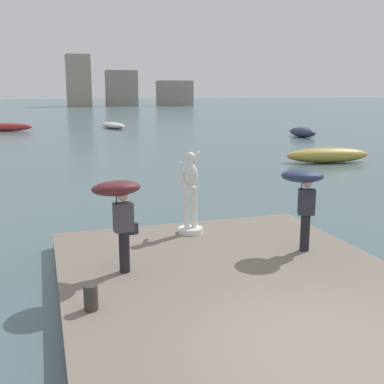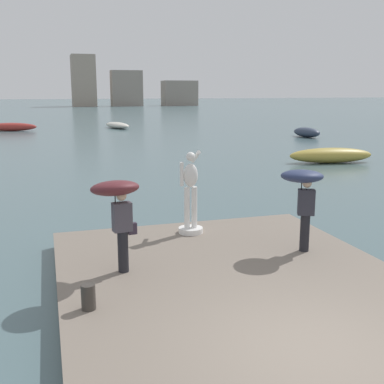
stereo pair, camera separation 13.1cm
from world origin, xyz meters
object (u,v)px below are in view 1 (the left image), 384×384
at_px(mooring_bollard, 91,297).
at_px(boat_near, 303,132).
at_px(onlooker_left, 118,199).
at_px(onlooker_right, 303,186).
at_px(boat_leftward, 6,127).
at_px(statue_white_figure, 190,198).
at_px(boat_rightward, 113,125).
at_px(boat_mid, 327,155).

distance_m(mooring_bollard, boat_near, 37.39).
bearing_deg(boat_near, onlooker_left, -126.18).
bearing_deg(onlooker_left, onlooker_right, 1.76).
xyz_separation_m(boat_near, boat_leftward, (-25.86, 14.66, -0.01)).
bearing_deg(statue_white_figure, boat_leftward, 99.72).
height_order(boat_near, boat_rightward, boat_near).
bearing_deg(mooring_bollard, onlooker_left, 64.52).
relative_size(boat_near, boat_leftward, 0.64).
bearing_deg(onlooker_left, boat_rightward, 81.89).
xyz_separation_m(statue_white_figure, boat_near, (18.80, 26.50, -0.91)).
bearing_deg(boat_near, boat_rightward, 134.35).
distance_m(onlooker_left, boat_near, 35.67).
height_order(boat_near, boat_leftward, boat_near).
relative_size(mooring_bollard, boat_mid, 0.09).
xyz_separation_m(mooring_bollard, boat_rightward, (7.02, 45.50, -0.29)).
xyz_separation_m(onlooker_left, onlooker_right, (4.31, 0.13, -0.01)).
height_order(onlooker_left, boat_leftward, onlooker_left).
distance_m(boat_near, boat_mid, 15.71).
height_order(onlooker_left, boat_rightward, onlooker_left).
distance_m(onlooker_left, boat_rightward, 44.37).
bearing_deg(mooring_bollard, boat_leftward, 95.14).
height_order(statue_white_figure, boat_mid, statue_white_figure).
distance_m(onlooker_left, boat_mid, 20.50).
relative_size(boat_near, boat_mid, 0.67).
distance_m(onlooker_right, mooring_bollard, 5.52).
xyz_separation_m(statue_white_figure, onlooker_left, (-2.23, -2.26, 0.62)).
relative_size(onlooker_right, boat_leftward, 0.37).
xyz_separation_m(onlooker_left, boat_rightward, (6.25, 43.89, -1.62)).
bearing_deg(onlooker_left, boat_mid, 45.31).
xyz_separation_m(statue_white_figure, boat_mid, (12.14, 12.27, -0.90)).
height_order(statue_white_figure, mooring_bollard, statue_white_figure).
relative_size(boat_leftward, boat_rightward, 1.08).
height_order(statue_white_figure, boat_near, statue_white_figure).
xyz_separation_m(boat_leftward, boat_rightward, (11.07, 0.47, -0.08)).
height_order(boat_leftward, boat_rightward, boat_leftward).
height_order(boat_mid, boat_leftward, boat_mid).
distance_m(statue_white_figure, boat_leftward, 41.77).
xyz_separation_m(onlooker_right, boat_leftward, (-9.13, 43.29, -1.52)).
xyz_separation_m(boat_near, boat_mid, (-6.66, -14.23, 0.00)).
height_order(onlooker_left, onlooker_right, onlooker_left).
bearing_deg(statue_white_figure, boat_mid, 45.30).
bearing_deg(boat_leftward, boat_near, -29.55).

